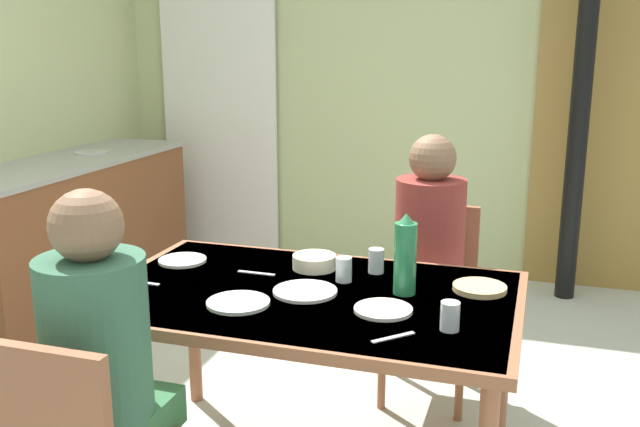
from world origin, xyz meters
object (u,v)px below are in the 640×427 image
object	(u,v)px
dining_table	(307,309)
chair_far_diner	(432,289)
water_bottle_green_near	(405,256)
kitchen_counter	(69,232)
person_far_diner	(429,237)
serving_bowl_center	(314,262)
person_near_diner	(99,341)

from	to	relation	value
dining_table	chair_far_diner	bearing A→B (deg)	68.54
dining_table	water_bottle_green_near	xyz separation A→B (m)	(0.33, 0.09, 0.20)
kitchen_counter	person_far_diner	size ratio (longest dim) A/B	2.45
water_bottle_green_near	serving_bowl_center	distance (m)	0.44
chair_far_diner	serving_bowl_center	world-z (taller)	chair_far_diner
dining_table	person_near_diner	world-z (taller)	person_near_diner
kitchen_counter	serving_bowl_center	world-z (taller)	kitchen_counter
water_bottle_green_near	serving_bowl_center	world-z (taller)	water_bottle_green_near
person_far_diner	water_bottle_green_near	xyz separation A→B (m)	(0.01, -0.59, 0.09)
dining_table	chair_far_diner	xyz separation A→B (m)	(0.32, 0.82, -0.17)
kitchen_counter	water_bottle_green_near	distance (m)	2.64
serving_bowl_center	person_near_diner	bearing A→B (deg)	-109.30
dining_table	person_far_diner	xyz separation A→B (m)	(0.32, 0.68, 0.11)
kitchen_counter	chair_far_diner	world-z (taller)	kitchen_counter
chair_far_diner	water_bottle_green_near	distance (m)	0.82
kitchen_counter	person_near_diner	distance (m)	2.56
person_far_diner	serving_bowl_center	distance (m)	0.57
serving_bowl_center	chair_far_diner	bearing A→B (deg)	56.08
dining_table	serving_bowl_center	xyz separation A→B (m)	(-0.06, 0.26, 0.09)
kitchen_counter	person_near_diner	world-z (taller)	person_near_diner
kitchen_counter	serving_bowl_center	distance (m)	2.21
kitchen_counter	chair_far_diner	distance (m)	2.35
person_near_diner	serving_bowl_center	xyz separation A→B (m)	(0.33, 0.94, -0.02)
dining_table	person_near_diner	distance (m)	0.79
chair_far_diner	person_far_diner	distance (m)	0.31
kitchen_counter	dining_table	world-z (taller)	kitchen_counter
water_bottle_green_near	serving_bowl_center	size ratio (longest dim) A/B	1.71
kitchen_counter	dining_table	distance (m)	2.37
person_far_diner	water_bottle_green_near	size ratio (longest dim) A/B	2.65
person_far_diner	dining_table	bearing A→B (deg)	64.74
person_near_diner	serving_bowl_center	size ratio (longest dim) A/B	4.53
person_far_diner	kitchen_counter	bearing A→B (deg)	-14.76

